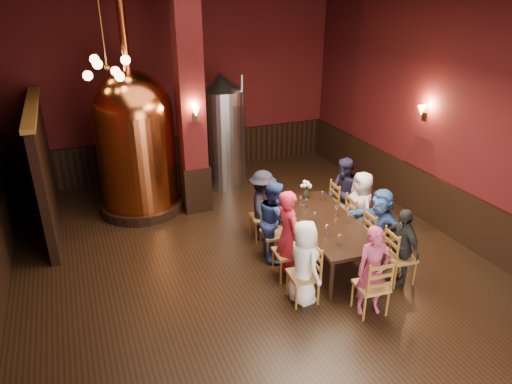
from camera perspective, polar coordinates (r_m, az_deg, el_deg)
name	(u,v)px	position (r m, az deg, el deg)	size (l,w,h in m)	color
room	(258,147)	(6.94, 0.26, 5.67)	(10.00, 10.02, 4.50)	black
wainscot_right	(442,206)	(9.74, 22.27, -1.65)	(0.08, 9.90, 1.00)	black
wainscot_back	(184,154)	(11.99, -8.99, 4.74)	(7.90, 0.08, 1.00)	black
column	(190,107)	(9.41, -8.19, 10.47)	(0.58, 0.58, 4.50)	#440E0E
partition	(44,169)	(9.84, -24.96, 2.60)	(0.22, 3.50, 2.40)	black
pendant_cluster	(107,68)	(9.09, -18.15, 14.54)	(0.90, 0.90, 1.70)	#A57226
sconce_wall	(425,113)	(9.68, 20.38, 9.30)	(0.20, 0.20, 0.36)	black
sconce_column	(195,113)	(9.14, -7.68, 9.76)	(0.20, 0.20, 0.36)	black
dining_table	(326,224)	(8.06, 8.80, -3.94)	(1.21, 2.48, 0.75)	black
chair_0	(303,275)	(7.09, 5.92, -10.25)	(0.46, 0.46, 0.92)	brown
person_0	(304,262)	(6.97, 6.00, -8.74)	(0.67, 0.43, 1.37)	white
chair_1	(287,252)	(7.61, 3.95, -7.54)	(0.46, 0.46, 0.92)	brown
person_1	(288,235)	(7.44, 4.02, -5.40)	(0.57, 0.38, 1.57)	red
chair_2	(274,233)	(8.14, 2.27, -5.20)	(0.46, 0.46, 0.92)	brown
person_2	(274,220)	(8.01, 2.30, -3.54)	(0.71, 0.35, 1.45)	navy
chair_3	(262,217)	(8.69, 0.79, -3.12)	(0.46, 0.46, 0.92)	brown
person_3	(262,206)	(8.59, 0.80, -1.72)	(0.90, 0.52, 1.39)	black
chair_4	(400,257)	(7.84, 17.54, -7.71)	(0.46, 0.46, 0.92)	brown
person_4	(401,246)	(7.74, 17.73, -6.44)	(0.77, 0.32, 1.32)	black
chair_5	(378,237)	(8.31, 15.00, -5.43)	(0.46, 0.46, 0.92)	brown
person_5	(379,226)	(8.20, 15.16, -4.08)	(1.27, 0.40, 1.37)	#375CA5
chair_6	(359,220)	(8.80, 12.78, -3.43)	(0.46, 0.46, 0.92)	brown
person_6	(360,208)	(8.69, 12.93, -1.97)	(0.69, 0.45, 1.42)	beige
chair_7	(343,205)	(9.31, 10.78, -1.61)	(0.46, 0.46, 0.92)	brown
person_7	(344,193)	(9.20, 10.90, -0.16)	(0.70, 0.34, 1.44)	#1F1B36
chair_8	(371,285)	(7.05, 14.21, -11.25)	(0.46, 0.46, 0.92)	brown
person_8	(373,271)	(6.91, 14.42, -9.58)	(0.52, 0.34, 1.41)	#A03555
copper_kettle	(136,141)	(9.78, -14.81, 6.16)	(2.09, 2.09, 4.24)	black
steel_vessel	(222,131)	(10.88, -4.26, 7.63)	(1.29, 1.29, 2.69)	#B2B2B7
rose_vase	(307,187)	(8.72, 6.35, 0.64)	(0.21, 0.21, 0.36)	white
wine_glass_0	(326,229)	(7.58, 8.80, -4.65)	(0.07, 0.07, 0.17)	white
wine_glass_1	(301,201)	(8.51, 5.63, -1.07)	(0.07, 0.07, 0.17)	white
wine_glass_2	(303,209)	(8.18, 5.91, -2.18)	(0.07, 0.07, 0.17)	white
wine_glass_3	(339,239)	(7.33, 10.36, -5.86)	(0.07, 0.07, 0.17)	white
wine_glass_4	(315,217)	(7.94, 7.34, -3.14)	(0.07, 0.07, 0.17)	white
wine_glass_5	(336,210)	(8.23, 10.01, -2.28)	(0.07, 0.07, 0.17)	white
wine_glass_6	(306,203)	(8.41, 6.28, -1.43)	(0.07, 0.07, 0.17)	white
wine_glass_7	(322,196)	(8.74, 8.30, -0.49)	(0.07, 0.07, 0.17)	white
wine_glass_8	(348,218)	(8.02, 11.45, -3.15)	(0.07, 0.07, 0.17)	white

